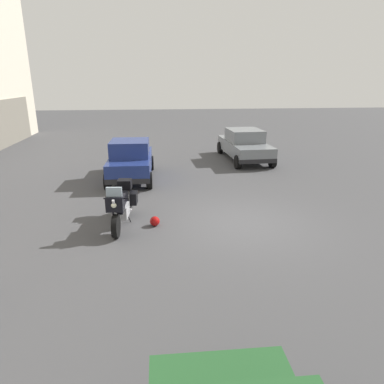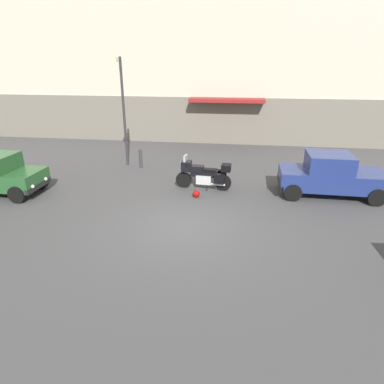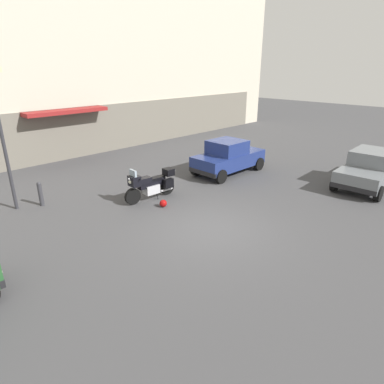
% 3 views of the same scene
% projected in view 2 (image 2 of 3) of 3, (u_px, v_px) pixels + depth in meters
% --- Properties ---
extents(ground_plane, '(80.00, 80.00, 0.00)m').
position_uv_depth(ground_plane, '(182.00, 227.00, 10.49)').
color(ground_plane, '#424244').
extents(building_facade_rear, '(38.83, 3.40, 10.50)m').
position_uv_depth(building_facade_rear, '(217.00, 55.00, 20.28)').
color(building_facade_rear, beige).
rests_on(building_facade_rear, ground).
extents(motorcycle, '(2.26, 0.81, 1.36)m').
position_uv_depth(motorcycle, '(204.00, 174.00, 13.38)').
color(motorcycle, black).
rests_on(motorcycle, ground).
extents(helmet, '(0.28, 0.28, 0.28)m').
position_uv_depth(helmet, '(196.00, 194.00, 12.72)').
color(helmet, '#990C0C').
rests_on(helmet, ground).
extents(car_hatchback_near, '(3.90, 1.84, 1.64)m').
position_uv_depth(car_hatchback_near, '(330.00, 175.00, 12.67)').
color(car_hatchback_near, navy).
rests_on(car_hatchback_near, ground).
extents(streetlamp_curbside, '(0.28, 0.94, 5.03)m').
position_uv_depth(streetlamp_curbside, '(122.00, 103.00, 15.51)').
color(streetlamp_curbside, '#2D2D33').
rests_on(streetlamp_curbside, ground).
extents(bollard_curbside, '(0.16, 0.16, 0.95)m').
position_uv_depth(bollard_curbside, '(141.00, 158.00, 16.13)').
color(bollard_curbside, '#333338').
rests_on(bollard_curbside, ground).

